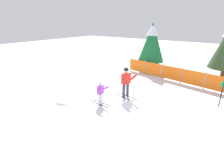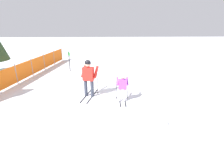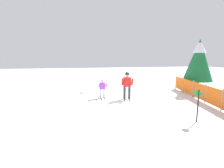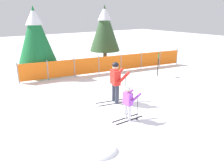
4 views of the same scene
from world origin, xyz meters
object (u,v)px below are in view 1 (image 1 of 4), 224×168
at_px(skier_adult, 126,80).
at_px(skier_child, 101,91).
at_px(safety_fence, 193,78).
at_px(conifer_far, 152,42).
at_px(trail_marker, 222,91).

relative_size(skier_adult, skier_child, 1.38).
bearing_deg(safety_fence, conifer_far, 153.76).
relative_size(skier_adult, trail_marker, 1.27).
distance_m(skier_child, conifer_far, 7.51).
bearing_deg(conifer_far, skier_child, -84.84).
bearing_deg(skier_adult, skier_child, -97.81).
bearing_deg(safety_fence, trail_marker, -51.96).
distance_m(safety_fence, trail_marker, 2.89).
height_order(skier_adult, trail_marker, skier_adult).
bearing_deg(skier_adult, conifer_far, 115.39).
bearing_deg(skier_child, skier_adult, 69.89).
height_order(skier_child, safety_fence, skier_child).
height_order(skier_adult, conifer_far, conifer_far).
relative_size(conifer_far, trail_marker, 2.92).
bearing_deg(trail_marker, safety_fence, 128.04).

